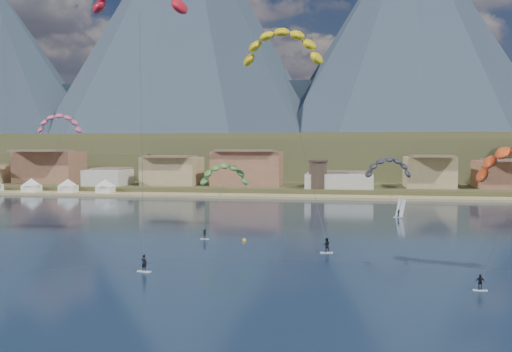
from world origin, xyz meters
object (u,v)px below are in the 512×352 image
(watchtower, at_px, (318,174))
(buoy, at_px, (244,240))
(kitesurfer_green, at_px, (224,171))
(windsurfer, at_px, (399,212))
(kitesurfer_yellow, at_px, (283,42))

(watchtower, height_order, buoy, watchtower)
(watchtower, height_order, kitesurfer_green, kitesurfer_green)
(kitesurfer_green, bearing_deg, windsurfer, 33.24)
(kitesurfer_yellow, relative_size, kitesurfer_green, 2.26)
(watchtower, xyz_separation_m, windsurfer, (19.51, -49.62, -5.16))
(kitesurfer_green, relative_size, windsurfer, 4.10)
(watchtower, xyz_separation_m, buoy, (-6.55, -83.77, -6.26))
(watchtower, xyz_separation_m, kitesurfer_yellow, (-1.24, -78.64, 24.83))
(kitesurfer_green, distance_m, windsurfer, 39.45)
(buoy, bearing_deg, kitesurfer_green, 114.88)
(kitesurfer_yellow, distance_m, windsurfer, 46.60)
(buoy, bearing_deg, kitesurfer_yellow, 43.99)
(windsurfer, xyz_separation_m, buoy, (-26.06, -34.15, -1.10))
(watchtower, relative_size, buoy, 13.89)
(kitesurfer_green, height_order, windsurfer, kitesurfer_green)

